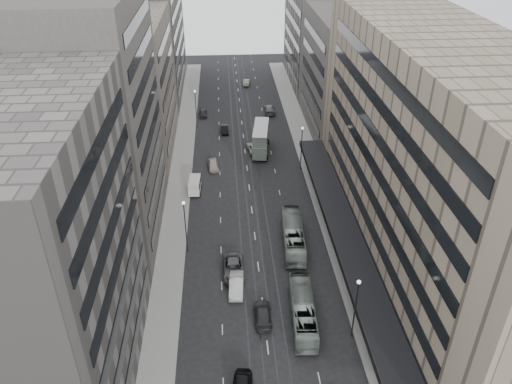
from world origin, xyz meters
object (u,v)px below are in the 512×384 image
object	(u,v)px
double_decker	(261,138)
sedan_2	(233,268)
bus_near	(303,311)
panel_van	(195,185)
sedan_1	(236,285)
bus_far	(293,235)

from	to	relation	value
double_decker	sedan_2	distance (m)	36.23
sedan_2	bus_near	bearing A→B (deg)	-49.83
bus_near	sedan_2	bearing A→B (deg)	-45.85
bus_near	sedan_2	world-z (taller)	bus_near
double_decker	sedan_2	xyz separation A→B (m)	(-6.41, -35.60, -2.00)
panel_van	sedan_2	xyz separation A→B (m)	(5.81, -21.21, -0.58)
sedan_2	sedan_1	bearing A→B (deg)	-86.00
double_decker	sedan_1	distance (m)	39.49
double_decker	sedan_1	size ratio (longest dim) A/B	1.97
bus_near	sedan_1	xyz separation A→B (m)	(-7.55, 5.74, -0.74)
panel_van	sedan_2	world-z (taller)	panel_van
bus_far	double_decker	bearing A→B (deg)	-82.26
bus_far	sedan_2	world-z (taller)	bus_far
panel_van	sedan_1	size ratio (longest dim) A/B	0.83
bus_near	double_decker	distance (m)	44.73
sedan_1	double_decker	bearing A→B (deg)	84.56
bus_far	double_decker	size ratio (longest dim) A/B	1.21
double_decker	sedan_2	size ratio (longest dim) A/B	1.65
bus_far	sedan_1	bearing A→B (deg)	50.46
sedan_1	sedan_2	size ratio (longest dim) A/B	0.84
bus_near	bus_far	bearing A→B (deg)	-89.79
bus_near	sedan_1	distance (m)	9.51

